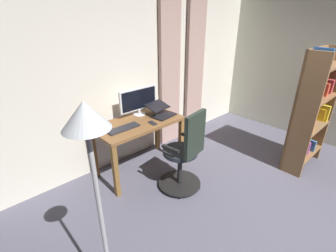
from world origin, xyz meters
TOP-DOWN VIEW (x-y plane):
  - ground_plane at (0.00, 0.00)m, footprint 6.90×6.90m
  - back_room_partition at (0.00, -2.65)m, footprint 4.85×0.10m
  - curtain_left_panel at (-1.03, -2.54)m, footprint 0.41×0.06m
  - curtain_right_panel at (-0.43, -2.54)m, footprint 0.41×0.06m
  - desk at (0.50, -2.19)m, footprint 1.21×0.63m
  - office_chair at (0.34, -1.45)m, footprint 0.56×0.56m
  - computer_monitor at (0.33, -2.39)m, footprint 0.62×0.18m
  - computer_keyboard at (0.78, -2.12)m, footprint 0.43×0.14m
  - laptop at (0.12, -2.14)m, footprint 0.37×0.38m
  - computer_mouse at (0.89, -2.41)m, footprint 0.06×0.10m
  - cell_phone_face_up at (0.39, -2.01)m, footprint 0.08×0.15m
  - bookshelf at (-1.37, -0.68)m, footprint 0.77×0.30m
  - floor_lamp at (1.77, -0.83)m, footprint 0.28×0.28m

SIDE VIEW (x-z plane):
  - ground_plane at x=0.00m, z-range 0.00..0.00m
  - office_chair at x=0.34m, z-range -0.05..1.04m
  - desk at x=0.50m, z-range 0.26..1.02m
  - cell_phone_face_up at x=0.39m, z-range 0.76..0.77m
  - computer_keyboard at x=0.78m, z-range 0.76..0.78m
  - computer_mouse at x=0.89m, z-range 0.76..0.79m
  - laptop at x=0.12m, z-range 0.73..0.90m
  - bookshelf at x=-1.37m, z-range -0.01..1.72m
  - computer_monitor at x=0.33m, z-range 0.78..1.18m
  - curtain_left_panel at x=-1.03m, z-range 0.00..2.37m
  - curtain_right_panel at x=-0.43m, z-range 0.00..2.37m
  - floor_lamp at x=1.77m, z-range 0.45..2.15m
  - back_room_partition at x=0.00m, z-range 0.00..2.82m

